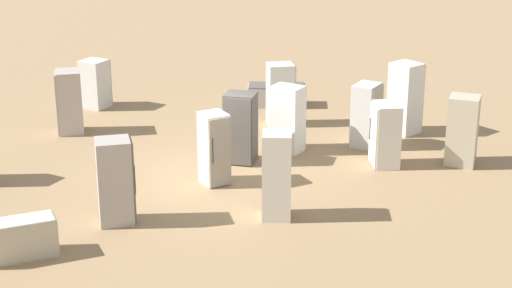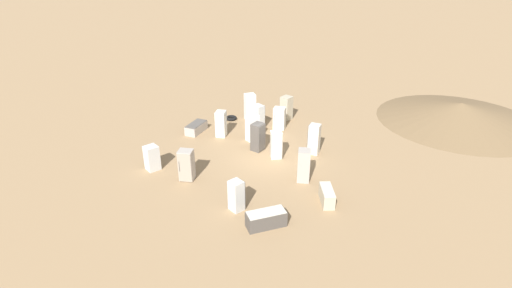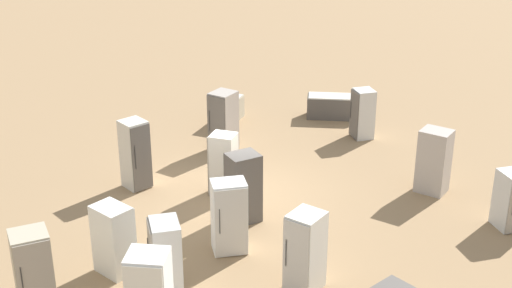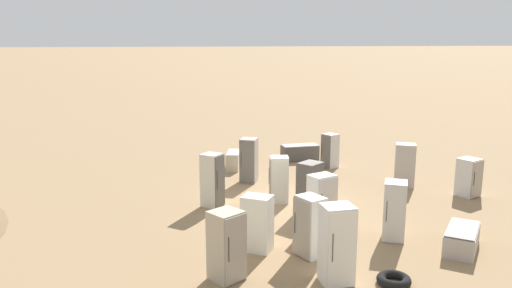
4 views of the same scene
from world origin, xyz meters
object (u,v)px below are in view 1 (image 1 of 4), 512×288
at_px(discarded_fridge_8, 406,98).
at_px(discarded_fridge_7, 214,149).
at_px(discarded_fridge_3, 277,175).
at_px(discarded_fridge_12, 281,94).
at_px(discarded_fridge_10, 288,119).
at_px(discarded_fridge_2, 116,181).
at_px(discarded_fridge_15, 95,84).
at_px(discarded_fridge_11, 366,115).
at_px(scrap_tire, 378,114).
at_px(discarded_fridge_9, 463,130).
at_px(discarded_fridge_5, 18,239).
at_px(discarded_fridge_14, 69,102).
at_px(discarded_fridge_4, 277,95).
at_px(discarded_fridge_1, 240,128).
at_px(discarded_fridge_6, 385,135).

bearing_deg(discarded_fridge_8, discarded_fridge_7, -93.14).
distance_m(discarded_fridge_3, discarded_fridge_12, 6.30).
relative_size(discarded_fridge_7, discarded_fridge_10, 0.98).
distance_m(discarded_fridge_2, discarded_fridge_15, 8.44).
bearing_deg(discarded_fridge_11, discarded_fridge_10, -50.36).
bearing_deg(scrap_tire, discarded_fridge_9, -19.43).
bearing_deg(discarded_fridge_15, discarded_fridge_5, -59.98).
xyz_separation_m(discarded_fridge_9, discarded_fridge_10, (-3.52, -2.49, -0.01)).
bearing_deg(discarded_fridge_14, discarded_fridge_12, -95.14).
relative_size(discarded_fridge_3, discarded_fridge_4, 1.05).
xyz_separation_m(discarded_fridge_2, discarded_fridge_3, (2.01, 2.64, 0.03)).
relative_size(discarded_fridge_1, discarded_fridge_11, 1.05).
distance_m(discarded_fridge_8, discarded_fridge_12, 3.41).
xyz_separation_m(discarded_fridge_9, discarded_fridge_11, (-2.43, -0.74, -0.03)).
bearing_deg(discarded_fridge_9, discarded_fridge_14, -174.01).
bearing_deg(discarded_fridge_3, discarded_fridge_15, 125.62).
bearing_deg(discarded_fridge_6, discarded_fridge_5, 118.01).
distance_m(discarded_fridge_2, discarded_fridge_6, 6.86).
bearing_deg(discarded_fridge_11, discarded_fridge_1, -40.09).
distance_m(discarded_fridge_1, discarded_fridge_14, 5.19).
distance_m(discarded_fridge_1, discarded_fridge_12, 3.18).
xyz_separation_m(discarded_fridge_3, discarded_fridge_10, (-2.83, 3.02, -0.08)).
distance_m(discarded_fridge_6, discarded_fridge_12, 4.05).
relative_size(discarded_fridge_10, discarded_fridge_14, 0.99).
distance_m(discarded_fridge_5, discarded_fridge_7, 5.21).
bearing_deg(discarded_fridge_12, discarded_fridge_7, -30.63).
xyz_separation_m(discarded_fridge_2, discarded_fridge_10, (-0.82, 5.66, -0.05)).
bearing_deg(discarded_fridge_2, discarded_fridge_8, 117.00).
bearing_deg(scrap_tire, discarded_fridge_4, -155.70).
height_order(discarded_fridge_1, discarded_fridge_5, discarded_fridge_1).
distance_m(discarded_fridge_1, scrap_tire, 5.32).
xyz_separation_m(discarded_fridge_3, discarded_fridge_7, (-2.36, 0.24, -0.10)).
relative_size(discarded_fridge_2, scrap_tire, 2.21).
distance_m(discarded_fridge_9, discarded_fridge_15, 10.89).
bearing_deg(discarded_fridge_11, discarded_fridge_3, 1.41).
relative_size(discarded_fridge_10, scrap_tire, 2.09).
xyz_separation_m(discarded_fridge_8, discarded_fridge_14, (-6.02, -6.77, -0.11)).
height_order(discarded_fridge_11, scrap_tire, discarded_fridge_11).
xyz_separation_m(discarded_fridge_5, discarded_fridge_10, (-0.96, 7.95, 0.47)).
relative_size(discarded_fridge_9, discarded_fridge_15, 1.21).
bearing_deg(discarded_fridge_11, discarded_fridge_6, 41.05).
xyz_separation_m(discarded_fridge_6, discarded_fridge_15, (-8.91, -2.64, -0.07)).
distance_m(discarded_fridge_1, discarded_fridge_15, 6.40).
relative_size(discarded_fridge_7, discarded_fridge_14, 0.98).
xyz_separation_m(discarded_fridge_4, discarded_fridge_6, (5.46, -1.50, 0.47)).
bearing_deg(discarded_fridge_7, discarded_fridge_15, -85.94).
bearing_deg(discarded_fridge_3, discarded_fridge_6, 51.15).
bearing_deg(discarded_fridge_14, discarded_fridge_7, -144.11).
xyz_separation_m(discarded_fridge_3, discarded_fridge_9, (0.69, 5.52, -0.07)).
bearing_deg(discarded_fridge_4, discarded_fridge_12, -175.52).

